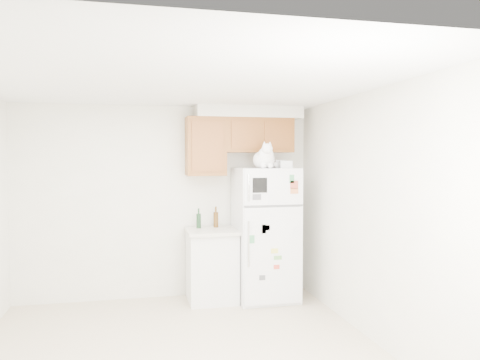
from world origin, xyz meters
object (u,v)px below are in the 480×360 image
object	(u,v)px
refrigerator	(265,234)
bottle_amber	(216,217)
bottle_green	(199,218)
storage_box_front	(286,164)
cat	(265,158)
storage_box_back	(278,164)
base_counter	(212,265)

from	to	relation	value
refrigerator	bottle_amber	bearing A→B (deg)	158.96
bottle_green	refrigerator	bearing A→B (deg)	-13.93
storage_box_front	refrigerator	bearing A→B (deg)	148.14
bottle_green	cat	bearing A→B (deg)	-28.54
storage_box_back	bottle_amber	bearing A→B (deg)	144.00
storage_box_front	bottle_green	bearing A→B (deg)	165.27
cat	storage_box_back	xyz separation A→B (m)	(0.25, 0.22, -0.07)
base_counter	bottle_green	bearing A→B (deg)	137.81
base_counter	storage_box_front	size ratio (longest dim) A/B	6.13
storage_box_back	cat	bearing A→B (deg)	-158.53
cat	storage_box_back	distance (m)	0.34
storage_box_back	bottle_green	xyz separation A→B (m)	(-1.01, 0.19, -0.70)
base_counter	cat	bearing A→B (deg)	-24.55
storage_box_back	bottle_amber	size ratio (longest dim) A/B	0.66
refrigerator	storage_box_front	xyz separation A→B (m)	(0.22, -0.16, 0.89)
cat	base_counter	bearing A→B (deg)	155.45
cat	storage_box_back	bearing A→B (deg)	41.85
base_counter	storage_box_front	bearing A→B (deg)	-14.36
base_counter	bottle_green	xyz separation A→B (m)	(-0.15, 0.13, 0.59)
storage_box_back	storage_box_front	distance (m)	0.18
refrigerator	base_counter	distance (m)	0.79
refrigerator	storage_box_back	world-z (taller)	storage_box_back
bottle_green	storage_box_back	bearing A→B (deg)	-10.78
refrigerator	storage_box_back	distance (m)	0.92
cat	storage_box_front	xyz separation A→B (m)	(0.29, 0.05, -0.08)
refrigerator	bottle_green	xyz separation A→B (m)	(-0.84, 0.21, 0.20)
base_counter	bottle_amber	world-z (taller)	bottle_amber
base_counter	cat	xyz separation A→B (m)	(0.62, -0.28, 1.36)
base_counter	bottle_amber	size ratio (longest dim) A/B	3.38
storage_box_back	bottle_green	world-z (taller)	storage_box_back
cat	storage_box_front	world-z (taller)	cat
refrigerator	storage_box_front	size ratio (longest dim) A/B	11.33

